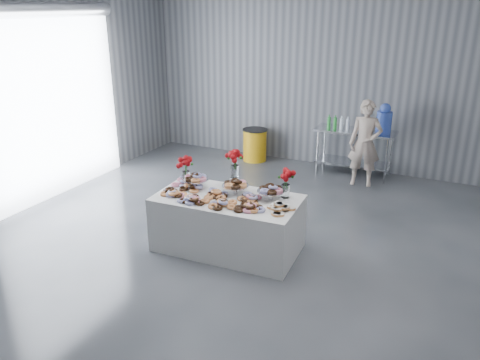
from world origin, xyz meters
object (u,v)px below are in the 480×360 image
Objects in this scene: person at (365,143)px; display_table at (228,223)px; trash_barrel at (255,145)px; prep_table at (354,144)px; water_jug at (384,120)px.

display_table is at bearing -116.07° from person.
trash_barrel is at bearing 162.58° from person.
prep_table is at bearing 0.00° from trash_barrel.
display_table is 3.78m from prep_table.
person is (-0.22, -0.44, -0.36)m from water_jug.
water_jug reaches higher than prep_table.
prep_table is 2.21× the size of trash_barrel.
person is at bearing -10.56° from trash_barrel.
person is at bearing 70.79° from display_table.
display_table is 3.45m from person.
prep_table is 2.71× the size of water_jug.
display_table is 1.27× the size of prep_table.
prep_table is 0.73m from water_jug.
water_jug is 0.61m from person.
person is (0.28, -0.44, 0.17)m from prep_table.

